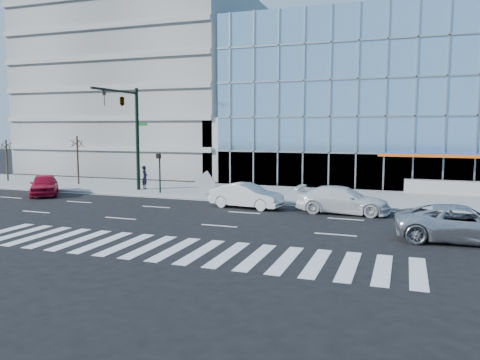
% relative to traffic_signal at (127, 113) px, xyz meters
% --- Properties ---
extents(ground, '(160.00, 160.00, 0.00)m').
position_rel_traffic_signal_xyz_m(ground, '(11.00, -4.57, -6.16)').
color(ground, black).
rests_on(ground, ground).
extents(sidewalk, '(120.00, 8.00, 0.15)m').
position_rel_traffic_signal_xyz_m(sidewalk, '(11.00, 3.43, -6.09)').
color(sidewalk, gray).
rests_on(sidewalk, ground).
extents(theatre_building, '(42.00, 26.00, 15.00)m').
position_rel_traffic_signal_xyz_m(theatre_building, '(25.00, 21.43, 1.34)').
color(theatre_building, '#7EAFD2').
rests_on(theatre_building, ground).
extents(parking_garage, '(24.00, 24.00, 20.00)m').
position_rel_traffic_signal_xyz_m(parking_garage, '(-9.00, 21.43, 3.84)').
color(parking_garage, gray).
rests_on(parking_garage, ground).
extents(ramp_block, '(6.00, 8.00, 6.00)m').
position_rel_traffic_signal_xyz_m(ramp_block, '(5.00, 13.43, -3.16)').
color(ramp_block, gray).
rests_on(ramp_block, ground).
extents(tower_far_mid, '(13.00, 13.00, 60.00)m').
position_rel_traffic_signal_xyz_m(tower_far_mid, '(-47.00, 59.43, 23.84)').
color(tower_far_mid, slate).
rests_on(tower_far_mid, ground).
extents(tower_backdrop, '(14.00, 14.00, 48.00)m').
position_rel_traffic_signal_xyz_m(tower_backdrop, '(-19.00, 65.43, 17.84)').
color(tower_backdrop, gray).
rests_on(tower_backdrop, ground).
extents(traffic_signal, '(1.14, 5.74, 8.00)m').
position_rel_traffic_signal_xyz_m(traffic_signal, '(0.00, 0.00, 0.00)').
color(traffic_signal, black).
rests_on(traffic_signal, sidewalk).
extents(ped_signal_post, '(0.30, 0.33, 3.00)m').
position_rel_traffic_signal_xyz_m(ped_signal_post, '(2.50, 0.37, -4.02)').
color(ped_signal_post, black).
rests_on(ped_signal_post, sidewalk).
extents(street_tree_near, '(1.10, 1.10, 4.23)m').
position_rel_traffic_signal_xyz_m(street_tree_near, '(-7.00, 2.93, -2.39)').
color(street_tree_near, '#332319').
rests_on(street_tree_near, sidewalk).
extents(street_tree_far, '(1.10, 1.10, 3.87)m').
position_rel_traffic_signal_xyz_m(street_tree_far, '(-15.00, 2.93, -2.72)').
color(street_tree_far, '#332319').
rests_on(street_tree_far, sidewalk).
extents(silver_suv, '(6.01, 3.00, 1.63)m').
position_rel_traffic_signal_xyz_m(silver_suv, '(22.58, -8.07, -5.35)').
color(silver_suv, silver).
rests_on(silver_suv, ground).
extents(white_suv, '(5.52, 2.30, 1.59)m').
position_rel_traffic_signal_xyz_m(white_suv, '(16.58, -2.77, -5.37)').
color(white_suv, silver).
rests_on(white_suv, ground).
extents(white_sedan, '(4.88, 2.23, 1.55)m').
position_rel_traffic_signal_xyz_m(white_sedan, '(10.58, -2.87, -5.39)').
color(white_sedan, silver).
rests_on(white_sedan, ground).
extents(red_sedan, '(4.41, 4.83, 1.60)m').
position_rel_traffic_signal_xyz_m(red_sedan, '(-5.64, -2.71, -5.37)').
color(red_sedan, '#AC0D29').
rests_on(red_sedan, ground).
extents(pedestrian, '(0.61, 0.78, 1.88)m').
position_rel_traffic_signal_xyz_m(pedestrian, '(0.27, 1.95, -5.07)').
color(pedestrian, black).
rests_on(pedestrian, sidewalk).
extents(tilted_panel, '(1.82, 0.12, 1.81)m').
position_rel_traffic_signal_xyz_m(tilted_panel, '(6.24, 0.50, -5.11)').
color(tilted_panel, gray).
rests_on(tilted_panel, sidewalk).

